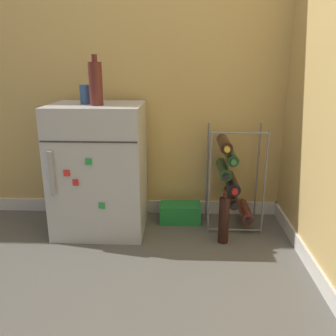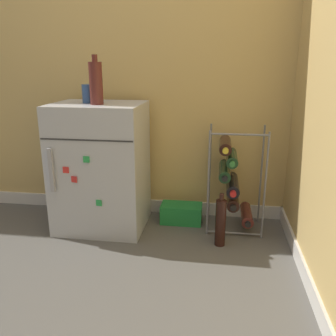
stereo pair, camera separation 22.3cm
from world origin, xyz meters
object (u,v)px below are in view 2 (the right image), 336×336
Objects in this scene: wine_rack at (232,180)px; fridge_top_bottle at (96,83)px; loose_bottle_floor at (221,222)px; soda_box at (181,213)px; mini_fridge at (101,167)px; fridge_top_cup at (88,94)px.

wine_rack is 1.01m from fridge_top_bottle.
fridge_top_bottle reaches higher than wine_rack.
loose_bottle_floor is (0.74, -0.10, -0.78)m from fridge_top_bottle.
soda_box is 1.01m from fridge_top_bottle.
mini_fridge is 0.53m from fridge_top_bottle.
wine_rack reaches higher than loose_bottle_floor.
fridge_top_bottle is 1.08m from loose_bottle_floor.
mini_fridge is at bearing -9.53° from fridge_top_cup.
wine_rack is 1.03m from fridge_top_cup.
soda_box is 2.48× the size of fridge_top_cup.
mini_fridge is at bearing 108.38° from fridge_top_bottle.
mini_fridge is 2.87× the size of fridge_top_bottle.
fridge_top_bottle reaches higher than mini_fridge.
soda_box is at bearing 172.38° from wine_rack.
mini_fridge is 7.31× the size of fridge_top_cup.
fridge_top_bottle is at bearing -159.65° from soda_box.
wine_rack is at bearing -7.62° from soda_box.
fridge_top_cup is at bearing 170.47° from mini_fridge.
loose_bottle_floor is (0.82, -0.17, -0.71)m from fridge_top_cup.
mini_fridge is 1.21× the size of wine_rack.
loose_bottle_floor is at bearing -47.17° from soda_box.
loose_bottle_floor is at bearing -11.77° from fridge_top_cup.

